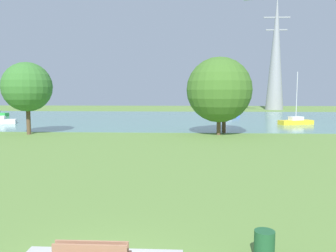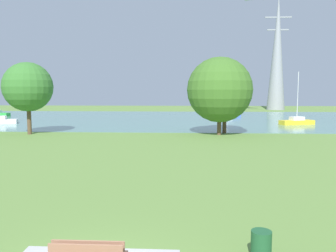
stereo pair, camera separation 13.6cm
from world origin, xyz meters
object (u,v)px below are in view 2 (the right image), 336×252
sailboat_blue (227,113)px  tree_west_far (225,85)px  litter_bin (261,245)px  sailboat_yellow (297,121)px  tree_east_near (220,90)px  tree_west_near (28,87)px  electricity_pylon (277,52)px

sailboat_blue → tree_west_far: bearing=-97.3°
litter_bin → tree_west_far: 29.30m
sailboat_blue → sailboat_yellow: (7.54, -17.12, 0.01)m
tree_east_near → sailboat_blue: bearing=81.7°
litter_bin → sailboat_blue: size_ratio=0.12×
sailboat_yellow → tree_west_near: 34.65m
tree_west_near → electricity_pylon: 65.34m
litter_bin → sailboat_yellow: sailboat_yellow is taller
tree_east_near → electricity_pylon: 55.14m
litter_bin → tree_west_near: bearing=125.4°
sailboat_blue → litter_bin: bearing=-95.7°
tree_west_near → tree_west_far: bearing=6.0°
tree_west_near → tree_east_near: size_ratio=0.94×
tree_west_far → tree_west_near: bearing=-174.0°
tree_east_near → tree_west_far: 1.82m
tree_west_near → tree_west_far: tree_west_far is taller
litter_bin → tree_east_near: bearing=87.1°
litter_bin → tree_west_near: tree_west_near is taller
litter_bin → tree_west_near: 32.97m
litter_bin → tree_east_near: 27.61m
sailboat_blue → tree_east_near: bearing=-98.3°
sailboat_blue → tree_west_far: tree_west_far is taller
litter_bin → tree_west_near: size_ratio=0.10×
sailboat_yellow → electricity_pylon: bearing=79.9°
sailboat_yellow → tree_east_near: 17.19m
sailboat_blue → tree_west_near: tree_west_near is taller
tree_east_near → tree_west_far: tree_east_near is taller
tree_west_far → sailboat_yellow: bearing=42.8°
sailboat_yellow → tree_west_far: (-11.03, -10.21, 4.81)m
litter_bin → tree_east_near: size_ratio=0.10×
tree_west_near → tree_east_near: (20.27, 0.62, -0.30)m
sailboat_yellow → tree_east_near: tree_east_near is taller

